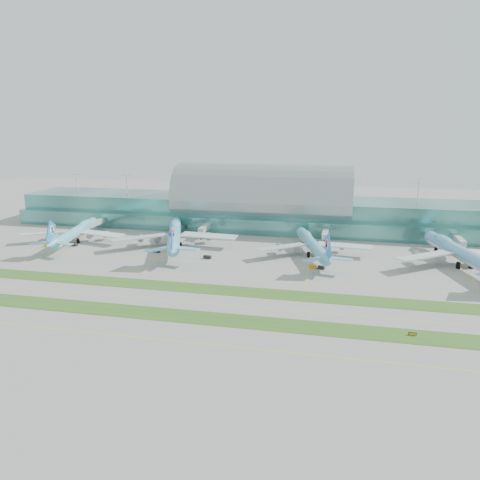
% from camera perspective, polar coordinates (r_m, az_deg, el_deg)
% --- Properties ---
extents(ground, '(700.00, 700.00, 0.00)m').
position_cam_1_polar(ground, '(203.07, -3.28, -6.25)').
color(ground, gray).
rests_on(ground, ground).
extents(terminal, '(340.00, 69.10, 36.00)m').
position_cam_1_polar(terminal, '(321.15, 2.78, 4.11)').
color(terminal, '#3D7A75').
rests_on(terminal, ground).
extents(grass_strip_near, '(420.00, 12.00, 0.08)m').
position_cam_1_polar(grass_strip_near, '(178.22, -5.69, -9.32)').
color(grass_strip_near, '#2D591E').
rests_on(grass_strip_near, ground).
extents(grass_strip_far, '(420.00, 12.00, 0.08)m').
position_cam_1_polar(grass_strip_far, '(204.86, -3.13, -6.04)').
color(grass_strip_far, '#2D591E').
rests_on(grass_strip_far, ground).
extents(taxiline_a, '(420.00, 0.35, 0.01)m').
position_cam_1_polar(taxiline_a, '(161.14, -7.89, -12.09)').
color(taxiline_a, yellow).
rests_on(taxiline_a, ground).
extents(taxiline_b, '(420.00, 0.35, 0.01)m').
position_cam_1_polar(taxiline_b, '(190.54, -4.40, -7.69)').
color(taxiline_b, yellow).
rests_on(taxiline_b, ground).
extents(taxiline_c, '(420.00, 0.35, 0.01)m').
position_cam_1_polar(taxiline_c, '(219.43, -2.04, -4.63)').
color(taxiline_c, yellow).
rests_on(taxiline_c, ground).
extents(taxiline_d, '(420.00, 0.35, 0.01)m').
position_cam_1_polar(taxiline_d, '(239.75, -0.75, -2.96)').
color(taxiline_d, yellow).
rests_on(taxiline_d, ground).
extents(airliner_a, '(63.39, 72.66, 20.05)m').
position_cam_1_polar(airliner_a, '(299.96, -19.43, 0.99)').
color(airliner_a, '#5EBED0').
rests_on(airliner_a, ground).
extents(airliner_b, '(69.88, 81.16, 22.97)m').
position_cam_1_polar(airliner_b, '(274.86, -8.00, 0.70)').
color(airliner_b, '#65C0DE').
rests_on(airliner_b, ground).
extents(airliner_c, '(61.50, 71.23, 20.03)m').
position_cam_1_polar(airliner_c, '(257.37, 8.81, -0.48)').
color(airliner_c, '#5EB3CF').
rests_on(airliner_c, ground).
extents(airliner_d, '(70.17, 81.20, 22.77)m').
position_cam_1_polar(airliner_d, '(260.54, 25.32, -1.35)').
color(airliner_d, '#62AAD7').
rests_on(airliner_d, ground).
extents(gse_a, '(3.76, 2.22, 1.65)m').
position_cam_1_polar(gse_a, '(294.95, -22.36, -0.57)').
color(gse_a, '#F2AE0E').
rests_on(gse_a, ground).
extents(gse_b, '(4.09, 2.90, 1.45)m').
position_cam_1_polar(gse_b, '(290.77, -19.52, -0.54)').
color(gse_b, black).
rests_on(gse_b, ground).
extents(gse_c, '(4.04, 2.62, 1.73)m').
position_cam_1_polar(gse_c, '(264.65, -10.14, -1.31)').
color(gse_c, black).
rests_on(gse_c, ground).
extents(gse_d, '(4.48, 2.78, 1.60)m').
position_cam_1_polar(gse_d, '(249.81, -4.00, -2.08)').
color(gse_d, black).
rests_on(gse_d, ground).
extents(gse_e, '(3.64, 2.47, 1.61)m').
position_cam_1_polar(gse_e, '(236.15, 8.89, -3.20)').
color(gse_e, '#C4840B').
rests_on(gse_e, ground).
extents(gse_f, '(3.67, 2.52, 1.61)m').
position_cam_1_polar(gse_f, '(235.04, 9.87, -3.33)').
color(gse_f, black).
rests_on(gse_f, ground).
extents(taxiway_sign_east, '(2.68, 0.54, 1.13)m').
position_cam_1_polar(taxiway_sign_east, '(173.50, 20.27, -10.69)').
color(taxiway_sign_east, black).
rests_on(taxiway_sign_east, ground).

